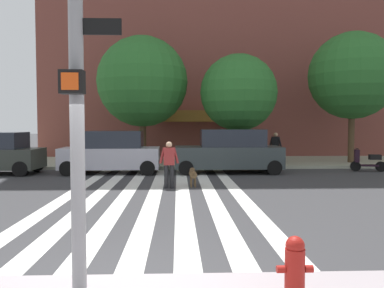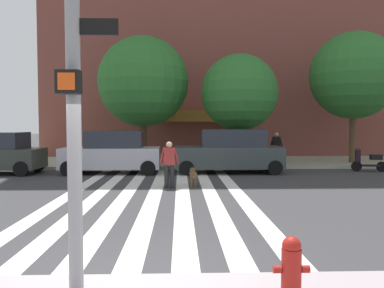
{
  "view_description": "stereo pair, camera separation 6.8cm",
  "coord_description": "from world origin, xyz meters",
  "px_view_note": "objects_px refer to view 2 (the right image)",
  "views": [
    {
      "loc": [
        0.79,
        -5.38,
        2.25
      ],
      "look_at": [
        1.25,
        7.24,
        1.61
      ],
      "focal_mm": 36.37,
      "sensor_mm": 36.0,
      "label": 1
    },
    {
      "loc": [
        0.85,
        -5.38,
        2.25
      ],
      "look_at": [
        1.25,
        7.24,
        1.61
      ],
      "focal_mm": 36.37,
      "sensor_mm": 36.0,
      "label": 2
    }
  ],
  "objects_px": {
    "parked_car_third_in_line": "(230,152)",
    "pedestrian_dog_walker": "(169,162)",
    "street_tree_nearest": "(143,82)",
    "street_tree_further": "(354,76)",
    "street_tree_middle": "(239,93)",
    "traffic_light_pole": "(72,19)",
    "fire_hydrant": "(291,269)",
    "parked_car_behind_first": "(112,153)",
    "pedestrian_bystander": "(276,146)",
    "parked_scooter": "(369,162)",
    "dog_on_leash": "(193,174)"
  },
  "relations": [
    {
      "from": "fire_hydrant",
      "to": "parked_car_third_in_line",
      "type": "bearing_deg",
      "value": 85.8
    },
    {
      "from": "pedestrian_dog_walker",
      "to": "pedestrian_bystander",
      "type": "bearing_deg",
      "value": 52.53
    },
    {
      "from": "parked_scooter",
      "to": "street_tree_nearest",
      "type": "relative_size",
      "value": 0.24
    },
    {
      "from": "parked_car_behind_first",
      "to": "street_tree_nearest",
      "type": "xyz_separation_m",
      "value": [
        1.11,
        3.45,
        3.6
      ]
    },
    {
      "from": "pedestrian_dog_walker",
      "to": "pedestrian_bystander",
      "type": "xyz_separation_m",
      "value": [
        5.64,
        7.36,
        0.15
      ]
    },
    {
      "from": "fire_hydrant",
      "to": "pedestrian_bystander",
      "type": "relative_size",
      "value": 0.47
    },
    {
      "from": "parked_car_third_in_line",
      "to": "dog_on_leash",
      "type": "distance_m",
      "value": 4.28
    },
    {
      "from": "parked_scooter",
      "to": "dog_on_leash",
      "type": "height_order",
      "value": "parked_scooter"
    },
    {
      "from": "parked_car_behind_first",
      "to": "street_tree_middle",
      "type": "relative_size",
      "value": 0.77
    },
    {
      "from": "street_tree_middle",
      "to": "street_tree_nearest",
      "type": "bearing_deg",
      "value": 168.56
    },
    {
      "from": "street_tree_nearest",
      "to": "street_tree_middle",
      "type": "relative_size",
      "value": 1.19
    },
    {
      "from": "parked_car_third_in_line",
      "to": "street_tree_middle",
      "type": "distance_m",
      "value": 3.87
    },
    {
      "from": "parked_car_behind_first",
      "to": "pedestrian_dog_walker",
      "type": "bearing_deg",
      "value": -57.1
    },
    {
      "from": "traffic_light_pole",
      "to": "street_tree_further",
      "type": "height_order",
      "value": "street_tree_further"
    },
    {
      "from": "parked_car_third_in_line",
      "to": "street_tree_middle",
      "type": "bearing_deg",
      "value": 71.82
    },
    {
      "from": "parked_scooter",
      "to": "street_tree_middle",
      "type": "relative_size",
      "value": 0.28
    },
    {
      "from": "fire_hydrant",
      "to": "street_tree_middle",
      "type": "bearing_deg",
      "value": 83.57
    },
    {
      "from": "parked_car_behind_first",
      "to": "dog_on_leash",
      "type": "height_order",
      "value": "parked_car_behind_first"
    },
    {
      "from": "traffic_light_pole",
      "to": "pedestrian_dog_walker",
      "type": "height_order",
      "value": "traffic_light_pole"
    },
    {
      "from": "traffic_light_pole",
      "to": "fire_hydrant",
      "type": "relative_size",
      "value": 7.59
    },
    {
      "from": "traffic_light_pole",
      "to": "parked_car_behind_first",
      "type": "distance_m",
      "value": 13.36
    },
    {
      "from": "street_tree_further",
      "to": "pedestrian_dog_walker",
      "type": "relative_size",
      "value": 4.34
    },
    {
      "from": "parked_scooter",
      "to": "street_tree_further",
      "type": "bearing_deg",
      "value": 80.34
    },
    {
      "from": "traffic_light_pole",
      "to": "pedestrian_dog_walker",
      "type": "relative_size",
      "value": 3.54
    },
    {
      "from": "parked_car_behind_first",
      "to": "parked_scooter",
      "type": "bearing_deg",
      "value": 1.28
    },
    {
      "from": "parked_scooter",
      "to": "street_tree_nearest",
      "type": "distance_m",
      "value": 12.11
    },
    {
      "from": "parked_car_third_in_line",
      "to": "street_tree_middle",
      "type": "relative_size",
      "value": 0.85
    },
    {
      "from": "parked_car_behind_first",
      "to": "traffic_light_pole",
      "type": "bearing_deg",
      "value": -82.22
    },
    {
      "from": "street_tree_further",
      "to": "pedestrian_bystander",
      "type": "xyz_separation_m",
      "value": [
        -4.22,
        -0.07,
        -3.81
      ]
    },
    {
      "from": "fire_hydrant",
      "to": "parked_car_behind_first",
      "type": "height_order",
      "value": "parked_car_behind_first"
    },
    {
      "from": "fire_hydrant",
      "to": "pedestrian_dog_walker",
      "type": "xyz_separation_m",
      "value": [
        -1.71,
        9.08,
        0.41
      ]
    },
    {
      "from": "traffic_light_pole",
      "to": "street_tree_middle",
      "type": "distance_m",
      "value": 16.03
    },
    {
      "from": "parked_scooter",
      "to": "fire_hydrant",
      "type": "bearing_deg",
      "value": -119.46
    },
    {
      "from": "parked_car_third_in_line",
      "to": "pedestrian_dog_walker",
      "type": "relative_size",
      "value": 2.97
    },
    {
      "from": "fire_hydrant",
      "to": "pedestrian_dog_walker",
      "type": "distance_m",
      "value": 9.25
    },
    {
      "from": "street_tree_further",
      "to": "pedestrian_bystander",
      "type": "height_order",
      "value": "street_tree_further"
    },
    {
      "from": "parked_car_behind_first",
      "to": "pedestrian_dog_walker",
      "type": "distance_m",
      "value": 4.99
    },
    {
      "from": "pedestrian_bystander",
      "to": "street_tree_middle",
      "type": "bearing_deg",
      "value": -160.93
    },
    {
      "from": "street_tree_middle",
      "to": "dog_on_leash",
      "type": "relative_size",
      "value": 5.99
    },
    {
      "from": "street_tree_nearest",
      "to": "street_tree_further",
      "type": "bearing_deg",
      "value": -1.06
    },
    {
      "from": "street_tree_nearest",
      "to": "street_tree_further",
      "type": "distance_m",
      "value": 11.47
    },
    {
      "from": "street_tree_nearest",
      "to": "fire_hydrant",
      "type": "bearing_deg",
      "value": -78.81
    },
    {
      "from": "parked_scooter",
      "to": "street_tree_further",
      "type": "xyz_separation_m",
      "value": [
        0.5,
        2.97,
        4.41
      ]
    },
    {
      "from": "parked_car_third_in_line",
      "to": "fire_hydrant",
      "type": "bearing_deg",
      "value": -94.2
    },
    {
      "from": "fire_hydrant",
      "to": "pedestrian_dog_walker",
      "type": "relative_size",
      "value": 0.47
    },
    {
      "from": "parked_car_behind_first",
      "to": "parked_car_third_in_line",
      "type": "relative_size",
      "value": 0.91
    },
    {
      "from": "street_tree_nearest",
      "to": "pedestrian_dog_walker",
      "type": "relative_size",
      "value": 4.18
    },
    {
      "from": "parked_scooter",
      "to": "parked_car_third_in_line",
      "type": "bearing_deg",
      "value": -177.68
    },
    {
      "from": "parked_car_behind_first",
      "to": "pedestrian_dog_walker",
      "type": "relative_size",
      "value": 2.71
    },
    {
      "from": "parked_car_behind_first",
      "to": "pedestrian_bystander",
      "type": "xyz_separation_m",
      "value": [
        8.35,
        3.17,
        0.13
      ]
    }
  ]
}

